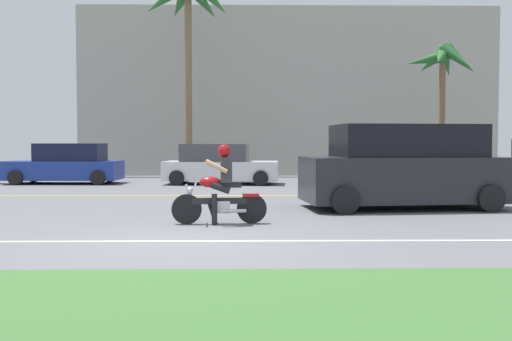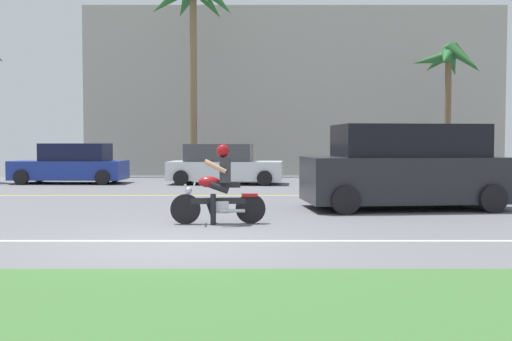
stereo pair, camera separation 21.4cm
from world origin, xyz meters
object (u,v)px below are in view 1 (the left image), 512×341
Objects in this scene: suv_nearby at (404,168)px; parked_car_0 at (66,165)px; parked_car_2 at (392,167)px; palm_tree_2 at (188,4)px; motorcyclist at (220,190)px; parked_car_1 at (219,165)px; palm_tree_0 at (443,65)px.

parked_car_0 is (-10.68, 8.76, -0.25)m from suv_nearby.
palm_tree_2 is (-7.64, 4.36, 6.70)m from parked_car_2.
suv_nearby is at bearing -101.72° from parked_car_2.
motorcyclist is 0.42× the size of parked_car_1.
palm_tree_2 is (-1.43, 2.80, 6.68)m from parked_car_1.
parked_car_2 is at bearing -128.29° from palm_tree_0.
motorcyclist is 5.06m from suv_nearby.
palm_tree_0 is (3.04, 3.85, 4.10)m from parked_car_2.
suv_nearby is (4.28, 2.67, 0.32)m from motorcyclist.
palm_tree_0 reaches higher than parked_car_0.
palm_tree_0 is at bearing 56.82° from motorcyclist.
parked_car_0 is 0.98× the size of parked_car_1.
suv_nearby is 1.16× the size of parked_car_0.
palm_tree_0 reaches higher than motorcyclist.
palm_tree_2 is at bearing 97.95° from motorcyclist.
parked_car_1 is at bearing -166.07° from palm_tree_0.
motorcyclist is 0.21× the size of palm_tree_2.
parked_car_0 reaches higher than motorcyclist.
palm_tree_2 is at bearing 119.03° from suv_nearby.
motorcyclist is at bearing -148.04° from suv_nearby.
parked_car_2 is at bearing 59.08° from motorcyclist.
suv_nearby reaches higher than parked_car_1.
parked_car_0 is 8.39m from palm_tree_2.
parked_car_2 is (1.42, 6.85, -0.28)m from suv_nearby.
motorcyclist is 11.09m from parked_car_2.
motorcyclist is 13.11m from parked_car_0.
parked_car_1 is 0.77× the size of palm_tree_0.
suv_nearby reaches higher than motorcyclist.
parked_car_1 is 10.37m from palm_tree_0.
palm_tree_0 reaches higher than suv_nearby.
motorcyclist reaches higher than parked_car_2.
parked_car_0 is at bearing -172.73° from palm_tree_0.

